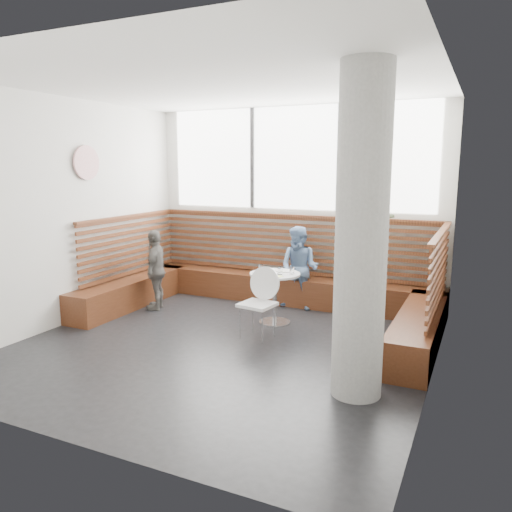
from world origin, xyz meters
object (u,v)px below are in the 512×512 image
at_px(cafe_table, 275,287).
at_px(child_left, 156,270).
at_px(adult_man, 367,265).
at_px(child_back, 299,268).
at_px(concrete_column, 361,236).
at_px(cafe_chair, 260,297).

relative_size(cafe_table, child_left, 0.59).
bearing_deg(adult_man, child_back, 70.43).
distance_m(concrete_column, adult_man, 2.15).
bearing_deg(child_left, cafe_table, 72.59).
bearing_deg(cafe_table, adult_man, 11.19).
bearing_deg(child_left, cafe_chair, 55.66).
xyz_separation_m(cafe_table, adult_man, (1.26, 0.25, 0.39)).
bearing_deg(child_back, adult_man, -21.13).
xyz_separation_m(cafe_table, child_back, (0.07, 0.82, 0.13)).
distance_m(cafe_table, child_back, 0.83).
height_order(concrete_column, child_back, concrete_column).
bearing_deg(concrete_column, child_left, 155.44).
relative_size(cafe_chair, child_left, 0.74).
distance_m(concrete_column, child_left, 4.10).
xyz_separation_m(adult_man, child_left, (-3.26, -0.35, -0.29)).
distance_m(cafe_table, cafe_chair, 0.61).
height_order(cafe_table, adult_man, adult_man).
height_order(adult_man, child_back, adult_man).
relative_size(cafe_chair, adult_man, 0.51).
bearing_deg(child_left, adult_man, 75.82).
distance_m(concrete_column, child_back, 3.15).
distance_m(cafe_table, child_left, 2.00).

